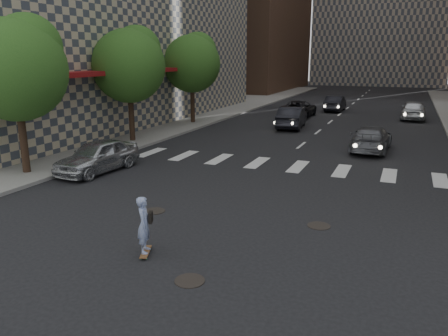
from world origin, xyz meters
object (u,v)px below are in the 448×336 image
object	(u,v)px
tree_b	(131,62)
traffic_car_d	(413,110)
skateboarder	(145,225)
traffic_car_a	(292,117)
tree_c	(193,61)
silver_sedan	(98,156)
traffic_car_b	(371,139)
traffic_car_c	(299,109)
traffic_car_e	(335,103)
tree_a	(18,65)

from	to	relation	value
tree_b	traffic_car_d	bearing A→B (deg)	47.60
skateboarder	traffic_car_a	bearing A→B (deg)	71.70
tree_c	silver_sedan	distance (m)	15.20
traffic_car_b	traffic_car_d	size ratio (longest dim) A/B	1.00
tree_b	silver_sedan	size ratio (longest dim) A/B	1.56
tree_c	traffic_car_c	world-z (taller)	tree_c
traffic_car_e	traffic_car_d	bearing A→B (deg)	154.22
traffic_car_c	traffic_car_d	bearing A→B (deg)	-167.10
tree_b	skateboarder	distance (m)	16.12
tree_a	traffic_car_d	size ratio (longest dim) A/B	1.43
traffic_car_a	traffic_car_c	xyz separation A→B (m)	(-0.91, 6.00, -0.08)
tree_a	traffic_car_d	world-z (taller)	tree_a
skateboarder	silver_sedan	xyz separation A→B (m)	(-6.51, 6.35, -0.11)
tree_c	traffic_car_a	distance (m)	8.37
tree_b	skateboarder	world-z (taller)	tree_b
tree_c	traffic_car_d	bearing A→B (deg)	29.93
tree_c	silver_sedan	size ratio (longest dim) A/B	1.56
skateboarder	traffic_car_e	bearing A→B (deg)	67.96
traffic_car_d	traffic_car_b	bearing A→B (deg)	81.66
skateboarder	traffic_car_d	distance (m)	30.39
tree_c	tree_b	bearing A→B (deg)	-90.00
traffic_car_b	traffic_car_c	xyz separation A→B (m)	(-6.81, 12.00, 0.02)
skateboarder	traffic_car_a	xyz separation A→B (m)	(-1.61, 21.70, -0.06)
traffic_car_b	skateboarder	bearing A→B (deg)	77.07
traffic_car_e	tree_c	bearing A→B (deg)	53.93
tree_a	skateboarder	world-z (taller)	tree_a
traffic_car_d	traffic_car_a	bearing A→B (deg)	45.18
traffic_car_a	traffic_car_e	distance (m)	11.28
skateboarder	silver_sedan	bearing A→B (deg)	113.18
traffic_car_c	traffic_car_e	xyz separation A→B (m)	(2.23, 5.20, 0.03)
tree_b	traffic_car_b	xyz separation A→B (m)	(13.27, 2.86, -3.98)
silver_sedan	traffic_car_a	distance (m)	16.11
tree_a	traffic_car_d	distance (m)	29.50
skateboarder	traffic_car_a	size ratio (longest dim) A/B	0.34
silver_sedan	skateboarder	bearing A→B (deg)	-39.77
skateboarder	traffic_car_e	distance (m)	32.90
traffic_car_c	traffic_car_d	distance (m)	9.16
traffic_car_b	traffic_car_e	xyz separation A→B (m)	(-4.58, 17.20, 0.04)
tree_c	traffic_car_b	bearing A→B (deg)	-21.16
tree_b	traffic_car_d	world-z (taller)	tree_b
tree_b	tree_c	world-z (taller)	same
silver_sedan	tree_c	bearing A→B (deg)	104.14
traffic_car_c	traffic_car_d	xyz separation A→B (m)	(8.94, 2.00, 0.10)
tree_a	traffic_car_c	distance (m)	24.09
traffic_car_a	tree_b	bearing A→B (deg)	44.50
traffic_car_b	traffic_car_d	distance (m)	14.16
tree_b	traffic_car_c	size ratio (longest dim) A/B	1.33
tree_a	traffic_car_b	distance (m)	17.60
traffic_car_c	traffic_car_d	size ratio (longest dim) A/B	1.07
tree_a	skateboarder	size ratio (longest dim) A/B	4.18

